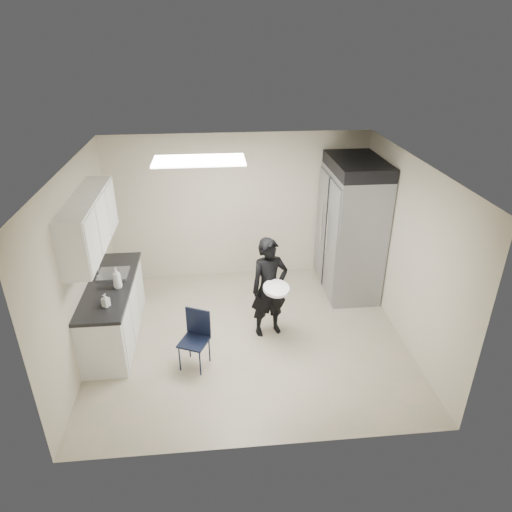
{
  "coord_description": "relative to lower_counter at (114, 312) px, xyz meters",
  "views": [
    {
      "loc": [
        -0.44,
        -5.52,
        4.12
      ],
      "look_at": [
        0.13,
        0.2,
        1.24
      ],
      "focal_mm": 32.0,
      "sensor_mm": 36.0,
      "label": 1
    }
  ],
  "objects": [
    {
      "name": "ceiling",
      "position": [
        1.95,
        -0.2,
        2.17
      ],
      "size": [
        4.5,
        4.5,
        0.0
      ],
      "primitive_type": "plane",
      "rotation": [
        3.14,
        0.0,
        0.0
      ],
      "color": "white",
      "rests_on": "back_wall"
    },
    {
      "name": "notice_sticker_right",
      "position": [
        -0.29,
        0.1,
        0.75
      ],
      "size": [
        0.0,
        0.12,
        0.07
      ],
      "primitive_type": "cube",
      "color": "yellow",
      "rests_on": "left_wall"
    },
    {
      "name": "soap_bottle_a",
      "position": [
        0.15,
        -0.13,
        0.63
      ],
      "size": [
        0.14,
        0.14,
        0.31
      ],
      "primitive_type": "imported",
      "rotation": [
        0.0,
        0.0,
        0.15
      ],
      "color": "white",
      "rests_on": "countertop"
    },
    {
      "name": "commercial_fridge",
      "position": [
        3.78,
        1.07,
        0.62
      ],
      "size": [
        0.8,
        1.35,
        2.1
      ],
      "primitive_type": "cube",
      "color": "gray",
      "rests_on": "floor"
    },
    {
      "name": "lower_counter",
      "position": [
        0.0,
        0.0,
        0.0
      ],
      "size": [
        0.6,
        1.9,
        0.86
      ],
      "primitive_type": "cube",
      "color": "silver",
      "rests_on": "floor"
    },
    {
      "name": "ceiling_panel",
      "position": [
        1.35,
        0.2,
        2.14
      ],
      "size": [
        1.2,
        0.6,
        0.02
      ],
      "primitive_type": "cube",
      "color": "white",
      "rests_on": "ceiling"
    },
    {
      "name": "upper_cabinets",
      "position": [
        -0.13,
        0.0,
        1.4
      ],
      "size": [
        0.35,
        1.8,
        0.75
      ],
      "primitive_type": "cube",
      "color": "silver",
      "rests_on": "left_wall"
    },
    {
      "name": "man_tuxedo",
      "position": [
        2.26,
        -0.1,
        0.34
      ],
      "size": [
        0.64,
        0.51,
        1.53
      ],
      "primitive_type": "imported",
      "rotation": [
        0.0,
        0.0,
        0.27
      ],
      "color": "black",
      "rests_on": "floor"
    },
    {
      "name": "bucket_lid",
      "position": [
        2.33,
        -0.34,
        0.46
      ],
      "size": [
        0.45,
        0.45,
        0.05
      ],
      "primitive_type": "cylinder",
      "rotation": [
        0.0,
        0.0,
        0.27
      ],
      "color": "white",
      "rests_on": "man_tuxedo"
    },
    {
      "name": "sink",
      "position": [
        0.02,
        0.25,
        0.44
      ],
      "size": [
        0.42,
        0.4,
        0.14
      ],
      "primitive_type": "cube",
      "color": "gray",
      "rests_on": "countertop"
    },
    {
      "name": "countertop",
      "position": [
        0.0,
        0.0,
        0.46
      ],
      "size": [
        0.64,
        1.95,
        0.05
      ],
      "primitive_type": "cube",
      "color": "black",
      "rests_on": "lower_counter"
    },
    {
      "name": "towel_dispenser",
      "position": [
        -0.19,
        1.15,
        1.19
      ],
      "size": [
        0.22,
        0.3,
        0.35
      ],
      "primitive_type": "cube",
      "color": "black",
      "rests_on": "left_wall"
    },
    {
      "name": "right_wall",
      "position": [
        4.2,
        -0.2,
        0.87
      ],
      "size": [
        0.0,
        4.0,
        4.0
      ],
      "primitive_type": "plane",
      "rotation": [
        1.57,
        0.0,
        -1.57
      ],
      "color": "#BFB89E",
      "rests_on": "floor"
    },
    {
      "name": "faucet",
      "position": [
        -0.18,
        0.25,
        0.59
      ],
      "size": [
        0.02,
        0.02,
        0.24
      ],
      "primitive_type": "cylinder",
      "color": "silver",
      "rests_on": "countertop"
    },
    {
      "name": "soap_bottle_b",
      "position": [
        0.08,
        -0.59,
        0.57
      ],
      "size": [
        0.11,
        0.11,
        0.18
      ],
      "primitive_type": "imported",
      "rotation": [
        0.0,
        0.0,
        -0.58
      ],
      "color": "#AFADB9",
      "rests_on": "countertop"
    },
    {
      "name": "fridge_compressor",
      "position": [
        3.78,
        1.07,
        1.77
      ],
      "size": [
        0.8,
        1.35,
        0.2
      ],
      "primitive_type": "cube",
      "color": "black",
      "rests_on": "commercial_fridge"
    },
    {
      "name": "floor",
      "position": [
        1.95,
        -0.2,
        -0.43
      ],
      "size": [
        4.5,
        4.5,
        0.0
      ],
      "primitive_type": "plane",
      "color": "tan",
      "rests_on": "ground"
    },
    {
      "name": "notice_sticker_left",
      "position": [
        -0.29,
        -0.1,
        0.79
      ],
      "size": [
        0.0,
        0.12,
        0.07
      ],
      "primitive_type": "cube",
      "color": "yellow",
      "rests_on": "left_wall"
    },
    {
      "name": "back_wall",
      "position": [
        1.95,
        1.8,
        0.87
      ],
      "size": [
        4.5,
        0.0,
        4.5
      ],
      "primitive_type": "plane",
      "rotation": [
        1.57,
        0.0,
        0.0
      ],
      "color": "#BFB89E",
      "rests_on": "floor"
    },
    {
      "name": "left_wall",
      "position": [
        -0.3,
        -0.2,
        0.87
      ],
      "size": [
        0.0,
        4.0,
        4.0
      ],
      "primitive_type": "plane",
      "rotation": [
        1.57,
        0.0,
        1.57
      ],
      "color": "#BFB89E",
      "rests_on": "floor"
    },
    {
      "name": "folding_chair",
      "position": [
        1.17,
        -0.78,
        -0.04
      ],
      "size": [
        0.46,
        0.46,
        0.79
      ],
      "primitive_type": "cube",
      "rotation": [
        0.0,
        0.0,
        -0.42
      ],
      "color": "black",
      "rests_on": "floor"
    }
  ]
}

